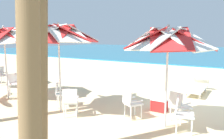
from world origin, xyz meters
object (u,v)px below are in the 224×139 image
(plastic_chair_3, at_px, (61,92))
(plastic_chair_9, at_px, (1,74))
(sun_lounger_1, at_px, (197,87))
(plastic_chair_0, at_px, (131,102))
(beach_umbrella_1, at_px, (58,34))
(beach_umbrella_2, at_px, (4,36))
(beach_umbrella_0, at_px, (168,40))
(plastic_chair_1, at_px, (182,112))
(cooler_box, at_px, (159,105))
(plastic_chair_4, at_px, (70,100))
(plastic_chair_2, at_px, (178,105))
(plastic_chair_7, at_px, (14,82))
(plastic_chair_5, at_px, (34,85))

(plastic_chair_3, xyz_separation_m, plastic_chair_9, (-5.14, 1.08, 0.00))
(sun_lounger_1, bearing_deg, plastic_chair_0, -105.11)
(beach_umbrella_1, bearing_deg, beach_umbrella_2, 178.41)
(beach_umbrella_0, relative_size, plastic_chair_1, 3.06)
(plastic_chair_3, height_order, sun_lounger_1, plastic_chair_3)
(cooler_box, bearing_deg, plastic_chair_9, -178.44)
(beach_umbrella_1, height_order, plastic_chair_3, beach_umbrella_1)
(plastic_chair_1, bearing_deg, plastic_chair_0, 174.84)
(plastic_chair_4, bearing_deg, plastic_chair_3, 149.01)
(beach_umbrella_0, xyz_separation_m, plastic_chair_2, (0.19, 0.54, -1.77))
(plastic_chair_2, height_order, plastic_chair_4, same)
(beach_umbrella_1, bearing_deg, plastic_chair_2, 17.96)
(plastic_chair_9, xyz_separation_m, sun_lounger_1, (8.72, 3.17, -0.22))
(plastic_chair_3, bearing_deg, plastic_chair_1, 1.80)
(beach_umbrella_0, relative_size, sun_lounger_1, 1.24)
(beach_umbrella_2, bearing_deg, plastic_chair_0, 6.43)
(plastic_chair_1, height_order, beach_umbrella_2, beach_umbrella_2)
(plastic_chair_2, distance_m, plastic_chair_4, 3.07)
(plastic_chair_7, xyz_separation_m, sun_lounger_1, (6.37, 4.09, -0.22))
(beach_umbrella_2, relative_size, plastic_chair_9, 3.19)
(plastic_chair_0, relative_size, cooler_box, 1.73)
(plastic_chair_0, distance_m, beach_umbrella_1, 2.94)
(beach_umbrella_0, relative_size, plastic_chair_7, 3.06)
(plastic_chair_1, relative_size, sun_lounger_1, 0.40)
(plastic_chair_1, distance_m, plastic_chair_5, 5.72)
(plastic_chair_0, relative_size, plastic_chair_3, 1.00)
(sun_lounger_1, bearing_deg, plastic_chair_7, -147.27)
(plastic_chair_5, height_order, plastic_chair_9, same)
(sun_lounger_1, bearing_deg, cooler_box, -101.41)
(plastic_chair_4, xyz_separation_m, cooler_box, (2.05, 1.85, -0.30))
(plastic_chair_1, xyz_separation_m, plastic_chair_2, (-0.23, 0.58, 0.00))
(plastic_chair_1, height_order, plastic_chair_3, same)
(beach_umbrella_0, bearing_deg, plastic_chair_5, 178.25)
(plastic_chair_3, height_order, beach_umbrella_2, beach_umbrella_2)
(beach_umbrella_2, bearing_deg, plastic_chair_4, -4.10)
(plastic_chair_3, height_order, plastic_chair_4, same)
(plastic_chair_9, height_order, cooler_box, plastic_chair_9)
(plastic_chair_7, height_order, sun_lounger_1, plastic_chair_7)
(cooler_box, bearing_deg, plastic_chair_1, -50.11)
(plastic_chair_0, bearing_deg, plastic_chair_7, -178.85)
(beach_umbrella_2, height_order, cooler_box, beach_umbrella_2)
(plastic_chair_0, distance_m, plastic_chair_5, 4.26)
(plastic_chair_1, bearing_deg, beach_umbrella_0, 174.83)
(plastic_chair_0, distance_m, sun_lounger_1, 4.13)
(plastic_chair_2, height_order, cooler_box, plastic_chair_2)
(plastic_chair_0, xyz_separation_m, plastic_chair_1, (1.46, -0.13, 0.00))
(plastic_chair_0, xyz_separation_m, plastic_chair_4, (-1.57, -0.81, 0.00))
(beach_umbrella_0, height_order, plastic_chair_5, beach_umbrella_0)
(plastic_chair_1, bearing_deg, beach_umbrella_1, -171.90)
(plastic_chair_2, xyz_separation_m, plastic_chair_9, (-8.87, 0.37, 0.00))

